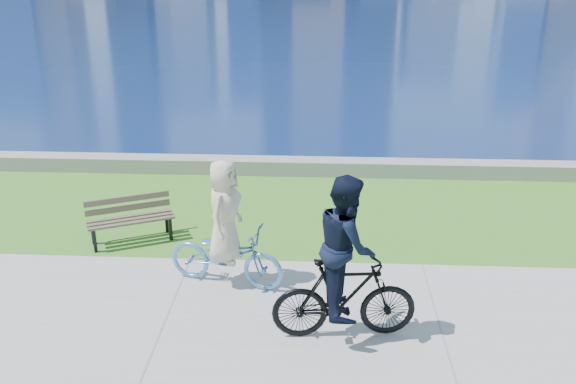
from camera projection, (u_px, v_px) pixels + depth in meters
name	position (u px, v px, depth m)	size (l,w,h in m)	color
ground	(168.00, 315.00, 9.56)	(320.00, 320.00, 0.00)	#336B1C
concrete_path	(168.00, 314.00, 9.56)	(80.00, 3.50, 0.02)	#979792
seawall	(227.00, 165.00, 15.24)	(90.00, 0.50, 0.35)	gray
park_bench	(130.00, 216.00, 11.73)	(1.63, 1.12, 0.80)	black
cyclist_woman	(226.00, 240.00, 10.11)	(1.12, 2.02, 2.10)	#548DCD
cyclist_man	(345.00, 272.00, 8.68)	(0.83, 2.05, 2.40)	black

